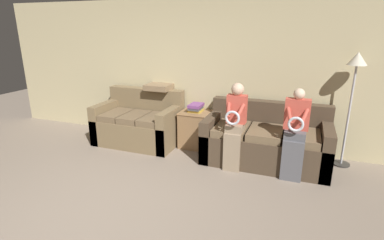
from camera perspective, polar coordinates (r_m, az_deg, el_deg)
name	(u,v)px	position (r m, az deg, el deg)	size (l,w,h in m)	color
ground_plane	(85,227)	(3.62, -19.74, -18.70)	(14.00, 14.00, 0.00)	gray
wall_back	(185,72)	(5.53, -1.34, 9.06)	(7.86, 0.06, 2.55)	#C6B789
couch_main	(266,142)	(4.88, 13.87, -4.00)	(1.90, 0.94, 0.91)	#473828
couch_side	(139,124)	(5.62, -10.01, -0.80)	(1.49, 0.90, 0.97)	brown
child_left_seated	(235,122)	(4.46, 8.18, -0.44)	(0.29, 0.38, 1.29)	gray
child_right_seated	(295,131)	(4.37, 19.06, -2.03)	(0.34, 0.37, 1.27)	#56565B
side_shelf	(196,129)	(5.35, 0.73, -1.64)	(0.52, 0.53, 0.64)	olive
book_stack	(196,108)	(5.25, 0.71, 2.37)	(0.23, 0.32, 0.13)	gold
floor_lamp	(355,76)	(4.93, 28.62, 7.41)	(0.27, 0.27, 1.73)	#2D2B28
throw_pillow	(160,87)	(5.58, -6.18, 6.33)	(0.45, 0.45, 0.10)	#846B4C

